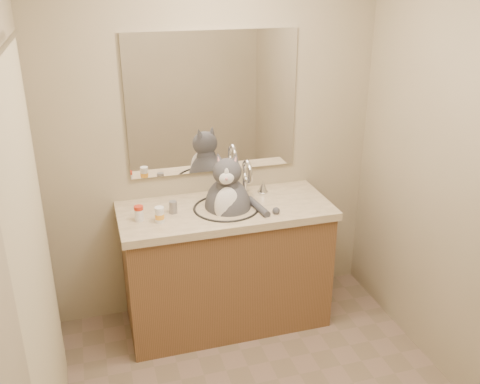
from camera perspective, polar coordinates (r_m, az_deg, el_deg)
The scene contains 8 objects.
room at distance 2.39m, azimuth 4.37°, elevation -3.13°, with size 2.22×2.52×2.42m.
vanity at distance 3.56m, azimuth -1.50°, elevation -7.59°, with size 1.34×0.59×1.12m.
mirror at distance 3.42m, azimuth -2.87°, elevation 9.39°, with size 1.10×0.02×0.90m, color white.
shower_curtain at distance 2.44m, azimuth -20.71°, elevation -8.60°, with size 0.02×1.30×1.93m.
cat at distance 3.35m, azimuth -1.29°, elevation -1.22°, with size 0.40×0.43×0.58m.
pill_bottle_redcap at distance 3.23m, azimuth -10.72°, elevation -2.25°, with size 0.07×0.07×0.09m.
pill_bottle_orange at distance 3.19m, azimuth -8.58°, elevation -2.44°, with size 0.06×0.06×0.10m.
grey_canister at distance 3.30m, azimuth -7.14°, elevation -1.62°, with size 0.06×0.06×0.08m.
Camera 1 is at (-0.78, -2.00, 2.24)m, focal length 40.00 mm.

